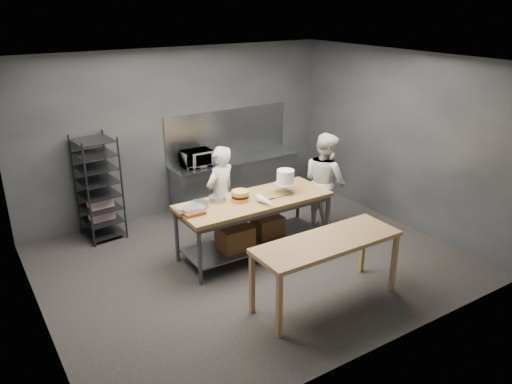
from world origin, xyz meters
TOP-DOWN VIEW (x-y plane):
  - ground at (0.00, 0.00)m, footprint 6.00×6.00m
  - back_wall at (0.00, 2.50)m, footprint 6.00×0.04m
  - work_table at (0.15, 0.23)m, footprint 2.40×0.90m
  - near_counter at (0.26, -1.41)m, footprint 2.00×0.70m
  - back_counter at (1.00, 2.18)m, footprint 2.60×0.60m
  - splashback_panel at (1.00, 2.48)m, footprint 2.60×0.02m
  - speed_rack at (-1.65, 2.10)m, footprint 0.66×0.70m
  - chef_behind at (-0.05, 0.87)m, footprint 0.69×0.57m
  - chef_right at (1.72, 0.39)m, footprint 0.65×0.83m
  - microwave at (0.18, 2.18)m, footprint 0.54×0.37m
  - frosted_cake_stand at (0.74, 0.19)m, footprint 0.34×0.34m
  - layer_cake at (-0.03, 0.28)m, footprint 0.27×0.27m
  - cake_pans at (-0.50, 0.43)m, footprint 0.60×0.33m
  - piping_bag at (0.21, -0.08)m, footprint 0.15×0.39m
  - offset_spatula at (0.49, 0.07)m, footprint 0.36×0.02m
  - pastry_clamshells at (-0.88, 0.25)m, footprint 0.37×0.33m

SIDE VIEW (x-z plane):
  - ground at x=0.00m, z-range 0.00..0.00m
  - back_counter at x=1.00m, z-range 0.00..0.90m
  - work_table at x=0.15m, z-range 0.11..1.03m
  - near_counter at x=0.26m, z-range 0.36..1.26m
  - chef_behind at x=-0.05m, z-range 0.00..1.63m
  - chef_right at x=1.72m, z-range 0.00..1.70m
  - speed_rack at x=-1.65m, z-range -0.02..1.73m
  - offset_spatula at x=0.49m, z-range 0.92..0.93m
  - cake_pans at x=-0.50m, z-range 0.92..0.99m
  - pastry_clamshells at x=-0.88m, z-range 0.92..1.03m
  - piping_bag at x=0.21m, z-range 0.92..1.04m
  - layer_cake at x=-0.03m, z-range 0.92..1.08m
  - microwave at x=0.18m, z-range 0.90..1.20m
  - frosted_cake_stand at x=0.74m, z-range 0.97..1.34m
  - splashback_panel at x=1.00m, z-range 0.90..1.80m
  - back_wall at x=0.00m, z-range 0.00..3.00m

